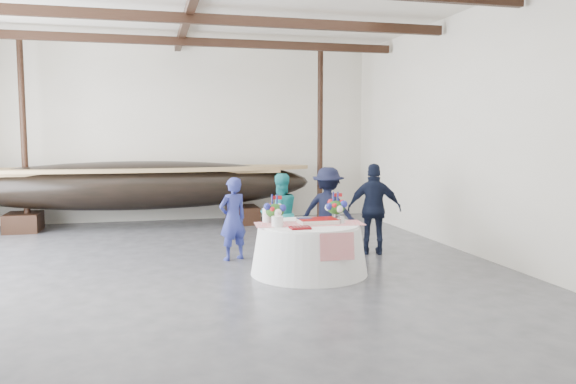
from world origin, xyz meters
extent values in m
cube|color=#3D3D42|center=(0.00, 0.00, 0.00)|extent=(10.00, 12.00, 0.01)
cube|color=silver|center=(0.00, 6.00, 2.25)|extent=(10.00, 0.02, 4.50)
cube|color=silver|center=(0.00, -6.00, 2.25)|extent=(10.00, 0.02, 4.50)
cube|color=silver|center=(5.00, 0.00, 2.25)|extent=(0.02, 12.00, 4.50)
cube|color=black|center=(0.00, 1.50, 4.25)|extent=(9.80, 0.12, 0.18)
cube|color=black|center=(0.00, 4.00, 4.25)|extent=(9.80, 0.12, 0.18)
cylinder|color=black|center=(-3.50, 5.00, 2.25)|extent=(0.14, 0.14, 4.50)
cylinder|color=black|center=(3.50, 5.00, 2.25)|extent=(0.14, 0.14, 4.50)
cube|color=black|center=(-3.59, 5.00, 0.21)|extent=(0.74, 0.95, 0.42)
cube|color=black|center=(1.49, 5.00, 0.21)|extent=(0.74, 0.95, 0.42)
ellipsoid|color=black|center=(-1.05, 5.00, 1.00)|extent=(8.46, 1.69, 1.16)
cube|color=#9E7A4C|center=(-1.05, 5.00, 1.32)|extent=(6.77, 1.11, 0.06)
cone|color=white|center=(1.68, -0.36, 0.38)|extent=(1.85, 1.85, 0.77)
cylinder|color=white|center=(1.68, -0.36, 0.78)|extent=(1.57, 1.57, 0.04)
cube|color=red|center=(1.68, -0.36, 0.80)|extent=(1.76, 0.71, 0.01)
cube|color=white|center=(1.82, -0.37, 0.83)|extent=(0.60, 0.40, 0.07)
cylinder|color=white|center=(1.13, -0.51, 0.88)|extent=(0.18, 0.18, 0.16)
cylinder|color=white|center=(1.08, -0.04, 0.91)|extent=(0.18, 0.18, 0.23)
cube|color=#6B0F09|center=(1.42, -0.78, 0.81)|extent=(0.30, 0.24, 0.03)
cone|color=silver|center=(2.19, -0.48, 0.86)|extent=(0.09, 0.09, 0.12)
imported|color=navy|center=(0.65, 0.91, 0.73)|extent=(0.63, 0.53, 1.46)
imported|color=teal|center=(1.55, 1.13, 0.75)|extent=(0.79, 0.65, 1.50)
imported|color=black|center=(2.46, 1.08, 0.80)|extent=(1.19, 1.06, 1.60)
imported|color=black|center=(3.25, 0.77, 0.84)|extent=(1.06, 0.70, 1.68)
camera|label=1|loc=(-0.74, -8.79, 2.18)|focal=35.00mm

